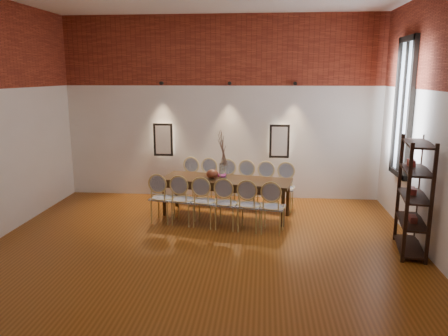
# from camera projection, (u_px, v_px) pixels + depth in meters

# --- Properties ---
(floor) EXTENTS (7.00, 7.00, 0.02)m
(floor) POSITION_uv_depth(u_px,v_px,m) (198.00, 259.00, 6.64)
(floor) COLOR brown
(floor) RESTS_ON ground
(wall_back) EXTENTS (7.00, 0.10, 4.00)m
(wall_back) POSITION_uv_depth(u_px,v_px,m) (221.00, 108.00, 9.68)
(wall_back) COLOR silver
(wall_back) RESTS_ON ground
(wall_front) EXTENTS (7.00, 0.10, 4.00)m
(wall_front) POSITION_uv_depth(u_px,v_px,m) (111.00, 193.00, 2.76)
(wall_front) COLOR silver
(wall_front) RESTS_ON ground
(brick_band_back) EXTENTS (7.00, 0.02, 1.50)m
(brick_band_back) POSITION_uv_depth(u_px,v_px,m) (221.00, 50.00, 9.35)
(brick_band_back) COLOR maroon
(brick_band_back) RESTS_ON ground
(niche_left) EXTENTS (0.36, 0.06, 0.66)m
(niche_left) POSITION_uv_depth(u_px,v_px,m) (163.00, 140.00, 9.84)
(niche_left) COLOR #FFEAC6
(niche_left) RESTS_ON wall_back
(niche_right) EXTENTS (0.36, 0.06, 0.66)m
(niche_right) POSITION_uv_depth(u_px,v_px,m) (279.00, 141.00, 9.61)
(niche_right) COLOR #FFEAC6
(niche_right) RESTS_ON wall_back
(spot_fixture_left) EXTENTS (0.08, 0.10, 0.08)m
(spot_fixture_left) POSITION_uv_depth(u_px,v_px,m) (162.00, 83.00, 9.55)
(spot_fixture_left) COLOR black
(spot_fixture_left) RESTS_ON wall_back
(spot_fixture_mid) EXTENTS (0.08, 0.10, 0.08)m
(spot_fixture_mid) POSITION_uv_depth(u_px,v_px,m) (230.00, 83.00, 9.42)
(spot_fixture_mid) COLOR black
(spot_fixture_mid) RESTS_ON wall_back
(spot_fixture_right) EXTENTS (0.08, 0.10, 0.08)m
(spot_fixture_right) POSITION_uv_depth(u_px,v_px,m) (295.00, 83.00, 9.29)
(spot_fixture_right) COLOR black
(spot_fixture_right) RESTS_ON wall_back
(window_glass) EXTENTS (0.02, 0.78, 2.38)m
(window_glass) POSITION_uv_depth(u_px,v_px,m) (404.00, 108.00, 7.82)
(window_glass) COLOR silver
(window_glass) RESTS_ON wall_right
(window_frame) EXTENTS (0.08, 0.90, 2.50)m
(window_frame) POSITION_uv_depth(u_px,v_px,m) (403.00, 108.00, 7.83)
(window_frame) COLOR black
(window_frame) RESTS_ON wall_right
(window_mullion) EXTENTS (0.06, 0.06, 2.40)m
(window_mullion) POSITION_uv_depth(u_px,v_px,m) (403.00, 108.00, 7.83)
(window_mullion) COLOR black
(window_mullion) RESTS_ON wall_right
(dining_table) EXTENTS (2.61, 1.26, 0.75)m
(dining_table) POSITION_uv_depth(u_px,v_px,m) (226.00, 197.00, 8.57)
(dining_table) COLOR #35200E
(dining_table) RESTS_ON floor
(chair_near_a) EXTENTS (0.51, 0.51, 0.94)m
(chair_near_a) POSITION_uv_depth(u_px,v_px,m) (162.00, 198.00, 8.19)
(chair_near_a) COLOR tan
(chair_near_a) RESTS_ON floor
(chair_near_b) EXTENTS (0.51, 0.51, 0.94)m
(chair_near_b) POSITION_uv_depth(u_px,v_px,m) (183.00, 200.00, 8.08)
(chair_near_b) COLOR tan
(chair_near_b) RESTS_ON floor
(chair_near_c) EXTENTS (0.51, 0.51, 0.94)m
(chair_near_c) POSITION_uv_depth(u_px,v_px,m) (205.00, 201.00, 7.96)
(chair_near_c) COLOR tan
(chair_near_c) RESTS_ON floor
(chair_near_d) EXTENTS (0.51, 0.51, 0.94)m
(chair_near_d) POSITION_uv_depth(u_px,v_px,m) (227.00, 203.00, 7.85)
(chair_near_d) COLOR tan
(chair_near_d) RESTS_ON floor
(chair_near_e) EXTENTS (0.51, 0.51, 0.94)m
(chair_near_e) POSITION_uv_depth(u_px,v_px,m) (249.00, 205.00, 7.73)
(chair_near_e) COLOR tan
(chair_near_e) RESTS_ON floor
(chair_near_f) EXTENTS (0.51, 0.51, 0.94)m
(chair_near_f) POSITION_uv_depth(u_px,v_px,m) (273.00, 207.00, 7.62)
(chair_near_f) COLOR tan
(chair_near_f) RESTS_ON floor
(chair_far_a) EXTENTS (0.51, 0.51, 0.94)m
(chair_far_a) POSITION_uv_depth(u_px,v_px,m) (188.00, 181.00, 9.47)
(chair_far_a) COLOR tan
(chair_far_a) RESTS_ON floor
(chair_far_b) EXTENTS (0.51, 0.51, 0.94)m
(chair_far_b) POSITION_uv_depth(u_px,v_px,m) (207.00, 182.00, 9.36)
(chair_far_b) COLOR tan
(chair_far_b) RESTS_ON floor
(chair_far_c) EXTENTS (0.51, 0.51, 0.94)m
(chair_far_c) POSITION_uv_depth(u_px,v_px,m) (225.00, 184.00, 9.24)
(chair_far_c) COLOR tan
(chair_far_c) RESTS_ON floor
(chair_far_d) EXTENTS (0.51, 0.51, 0.94)m
(chair_far_d) POSITION_uv_depth(u_px,v_px,m) (244.00, 185.00, 9.13)
(chair_far_d) COLOR tan
(chair_far_d) RESTS_ON floor
(chair_far_e) EXTENTS (0.51, 0.51, 0.94)m
(chair_far_e) POSITION_uv_depth(u_px,v_px,m) (264.00, 186.00, 9.02)
(chair_far_e) COLOR tan
(chair_far_e) RESTS_ON floor
(chair_far_f) EXTENTS (0.51, 0.51, 0.94)m
(chair_far_f) POSITION_uv_depth(u_px,v_px,m) (284.00, 188.00, 8.90)
(chair_far_f) COLOR tan
(chair_far_f) RESTS_ON floor
(vase) EXTENTS (0.14, 0.14, 0.30)m
(vase) POSITION_uv_depth(u_px,v_px,m) (223.00, 171.00, 8.47)
(vase) COLOR silver
(vase) RESTS_ON dining_table
(dried_branches) EXTENTS (0.50, 0.50, 0.70)m
(dried_branches) POSITION_uv_depth(u_px,v_px,m) (223.00, 148.00, 8.38)
(dried_branches) COLOR brown
(dried_branches) RESTS_ON vase
(bowl) EXTENTS (0.24, 0.24, 0.18)m
(bowl) POSITION_uv_depth(u_px,v_px,m) (212.00, 174.00, 8.49)
(bowl) COLOR maroon
(bowl) RESTS_ON dining_table
(book) EXTENTS (0.29, 0.23, 0.03)m
(book) POSITION_uv_depth(u_px,v_px,m) (219.00, 175.00, 8.73)
(book) COLOR #860D5F
(book) RESTS_ON dining_table
(shelving_rack) EXTENTS (0.53, 1.05, 1.80)m
(shelving_rack) POSITION_uv_depth(u_px,v_px,m) (414.00, 196.00, 6.72)
(shelving_rack) COLOR black
(shelving_rack) RESTS_ON floor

